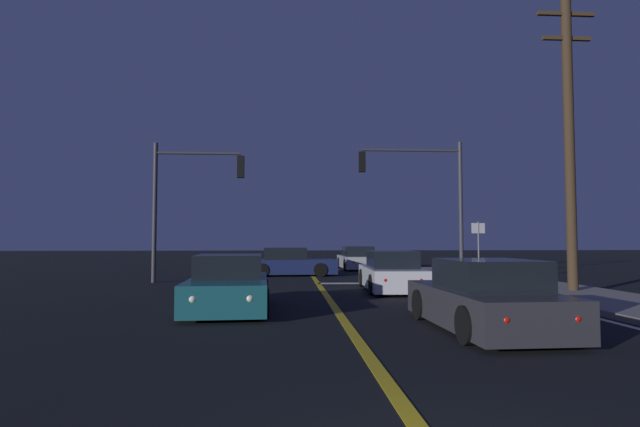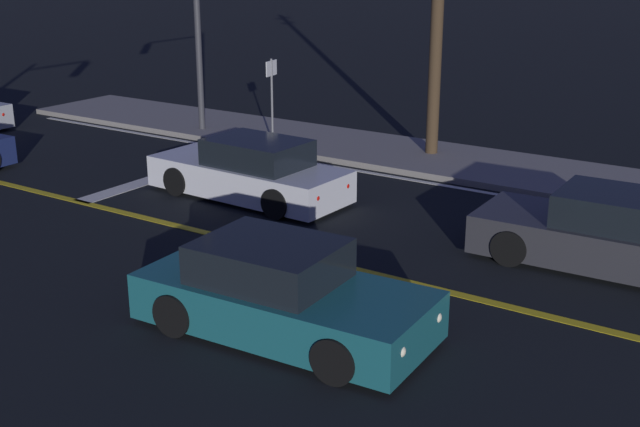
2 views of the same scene
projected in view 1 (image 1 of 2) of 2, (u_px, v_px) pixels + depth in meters
sidewalk_right at (630, 305)px, 12.54m from camera, size 3.20×32.71×0.15m
lane_line_center at (337, 310)px, 12.07m from camera, size 0.20×30.89×0.01m
lane_line_edge_right at (558, 309)px, 12.42m from camera, size 0.16×30.89×0.01m
stop_bar at (391, 283)px, 19.81m from camera, size 5.77×0.50×0.01m
car_far_approaching_navy at (289, 264)px, 23.99m from camera, size 4.45×1.99×1.34m
car_parked_curb_silver at (357, 259)px, 29.32m from camera, size 2.02×4.65×1.34m
car_mid_block_charcoal at (485, 299)px, 9.46m from camera, size 1.99×4.28×1.34m
car_following_oncoming_white at (391, 273)px, 16.94m from camera, size 1.94×4.62×1.34m
car_lead_oncoming_teal at (229, 286)px, 12.21m from camera, size 2.09×4.35×1.34m
traffic_signal_near_right at (425, 186)px, 22.45m from camera, size 4.69×0.28×6.14m
traffic_signal_far_left at (188, 189)px, 20.39m from camera, size 3.67×0.28×5.66m
utility_pole_right at (569, 137)px, 15.81m from camera, size 1.87×0.31×9.53m
street_sign_corner at (478, 242)px, 19.61m from camera, size 0.56×0.12×2.42m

